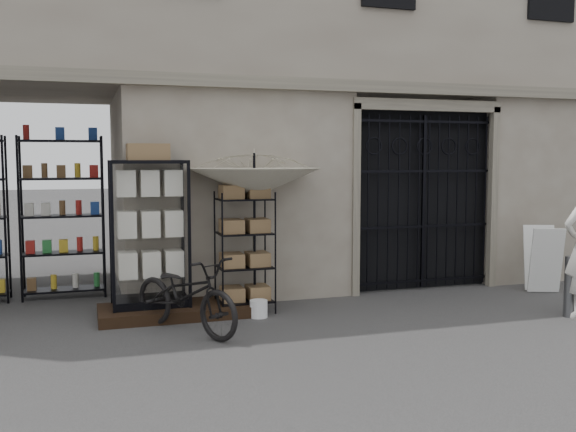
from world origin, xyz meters
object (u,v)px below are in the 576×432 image
object	(u,v)px
bicycle	(186,332)
market_umbrella	(254,175)
display_cabinet	(150,241)
steel_bollard	(570,287)
easel_sign	(543,259)
white_bucket	(259,309)
wire_rack	(245,253)

from	to	relation	value
bicycle	market_umbrella	bearing A→B (deg)	7.29
display_cabinet	steel_bollard	size ratio (longest dim) A/B	2.57
steel_bollard	bicycle	bearing A→B (deg)	170.96
display_cabinet	market_umbrella	world-z (taller)	market_umbrella
display_cabinet	steel_bollard	world-z (taller)	display_cabinet
bicycle	easel_sign	xyz separation A→B (m)	(5.85, 0.65, 0.54)
white_bucket	steel_bollard	bearing A→B (deg)	-17.35
bicycle	steel_bollard	size ratio (longest dim) A/B	2.20
steel_bollard	display_cabinet	bearing A→B (deg)	161.89
wire_rack	easel_sign	xyz separation A→B (m)	(4.89, -0.19, -0.29)
steel_bollard	easel_sign	distance (m)	1.64
wire_rack	steel_bollard	bearing A→B (deg)	-27.12
wire_rack	white_bucket	xyz separation A→B (m)	(0.10, -0.38, -0.71)
market_umbrella	display_cabinet	bearing A→B (deg)	177.89
display_cabinet	bicycle	xyz separation A→B (m)	(0.33, -0.97, -1.04)
white_bucket	easel_sign	xyz separation A→B (m)	(4.79, 0.19, 0.42)
market_umbrella	easel_sign	size ratio (longest dim) A/B	2.56
white_bucket	bicycle	bearing A→B (deg)	-156.81
steel_bollard	white_bucket	bearing A→B (deg)	162.65
display_cabinet	easel_sign	bearing A→B (deg)	-14.06
steel_bollard	easel_sign	world-z (taller)	easel_sign
market_umbrella	bicycle	world-z (taller)	market_umbrella
bicycle	steel_bollard	bearing A→B (deg)	-40.80
white_bucket	easel_sign	distance (m)	4.82
easel_sign	steel_bollard	bearing A→B (deg)	-95.93
wire_rack	white_bucket	size ratio (longest dim) A/B	6.95
market_umbrella	white_bucket	xyz separation A→B (m)	(-0.07, -0.46, -1.81)
display_cabinet	market_umbrella	xyz separation A→B (m)	(1.46, -0.05, 0.89)
market_umbrella	steel_bollard	xyz separation A→B (m)	(3.98, -1.72, -1.51)
bicycle	wire_rack	bearing A→B (deg)	9.20
market_umbrella	white_bucket	size ratio (longest dim) A/B	10.97
wire_rack	white_bucket	world-z (taller)	wire_rack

